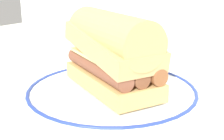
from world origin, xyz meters
TOP-DOWN VIEW (x-y plane):
  - ground_plane at (0.00, 0.00)m, footprint 1.50×1.50m
  - plate at (-0.01, 0.02)m, footprint 0.30×0.30m
  - sausage_sandwich at (-0.01, 0.02)m, footprint 0.20×0.14m
  - drinking_glass at (-0.10, 0.25)m, footprint 0.07×0.07m

SIDE VIEW (x-z plane):
  - ground_plane at x=0.00m, z-range 0.00..0.00m
  - plate at x=-0.01m, z-range 0.00..0.02m
  - drinking_glass at x=-0.10m, z-range -0.01..0.10m
  - sausage_sandwich at x=-0.01m, z-range 0.02..0.14m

